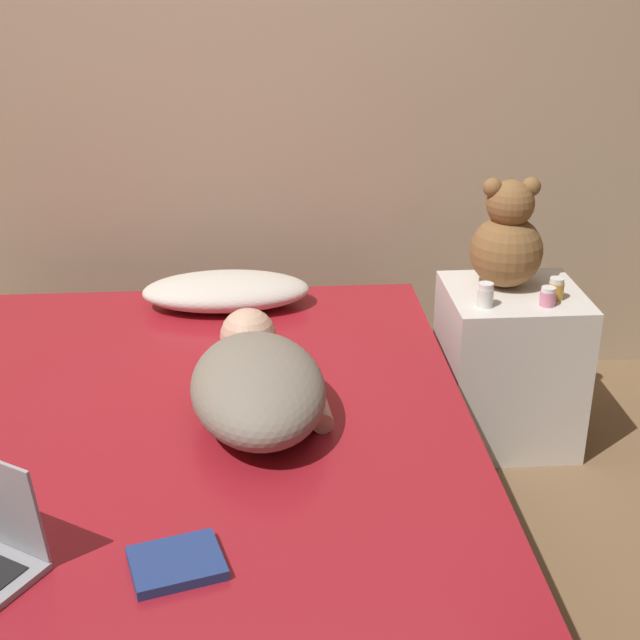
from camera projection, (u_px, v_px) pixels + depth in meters
name	position (u px, v px, depth m)	size (l,w,h in m)	color
ground_plane	(198.00, 563.00, 2.66)	(12.00, 12.00, 0.00)	brown
wall_back	(197.00, 57.00, 3.29)	(8.00, 0.06, 2.60)	tan
bed	(193.00, 495.00, 2.56)	(1.60, 1.98, 0.49)	brown
nightstand	(508.00, 366.00, 3.22)	(0.47, 0.44, 0.58)	silver
pillow	(226.00, 291.00, 3.17)	(0.59, 0.30, 0.12)	beige
person_lying	(258.00, 381.00, 2.45)	(0.41, 0.76, 0.20)	gray
teddy_bear	(507.00, 240.00, 3.08)	(0.25, 0.25, 0.39)	brown
bottle_pink	(548.00, 297.00, 2.97)	(0.05, 0.05, 0.07)	pink
bottle_white	(485.00, 295.00, 2.96)	(0.05, 0.05, 0.08)	white
bottle_amber	(556.00, 289.00, 3.02)	(0.05, 0.05, 0.08)	gold
book	(177.00, 563.00, 1.89)	(0.23, 0.20, 0.02)	navy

